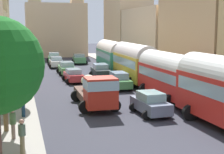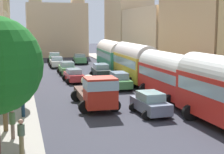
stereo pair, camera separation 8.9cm
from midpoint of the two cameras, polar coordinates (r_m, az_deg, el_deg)
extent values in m
plane|color=#34343E|center=(37.86, -4.31, -0.58)|extent=(154.00, 154.00, 0.00)
cube|color=gray|center=(37.21, -15.35, -0.92)|extent=(2.50, 70.00, 0.14)
cube|color=#A39691|center=(39.82, 5.99, -0.05)|extent=(2.50, 70.00, 0.14)
cube|color=tan|center=(35.96, 15.14, 9.48)|extent=(5.06, 12.00, 13.52)
cube|color=beige|center=(48.28, 6.38, 6.38)|extent=(4.35, 14.13, 8.42)
cube|color=#D8B78C|center=(60.83, 2.44, 9.30)|extent=(5.66, 10.97, 13.61)
cube|color=beige|center=(69.10, -9.40, 7.70)|extent=(11.47, 7.64, 10.21)
cube|color=#CEB990|center=(66.91, -12.76, 9.77)|extent=(2.32, 2.32, 15.32)
cube|color=#D8B78E|center=(67.74, -5.85, 9.91)|extent=(2.32, 2.32, 15.32)
cylinder|color=black|center=(22.49, 12.72, -5.80)|extent=(1.00, 0.35, 1.00)
cylinder|color=black|center=(23.71, 17.60, -5.26)|extent=(1.00, 0.35, 1.00)
cube|color=red|center=(28.09, 9.40, -0.53)|extent=(2.46, 8.34, 2.23)
cylinder|color=silver|center=(27.94, 9.46, 1.72)|extent=(2.41, 8.17, 2.26)
cube|color=#99B7C6|center=(28.02, 9.43, 0.45)|extent=(2.49, 7.68, 0.71)
cylinder|color=black|center=(30.17, 5.37, -1.98)|extent=(1.00, 0.35, 1.00)
cylinder|color=black|center=(31.03, 9.14, -1.76)|extent=(1.00, 0.35, 1.00)
cylinder|color=black|center=(25.55, 9.60, -3.98)|extent=(1.00, 0.35, 1.00)
cylinder|color=black|center=(26.56, 13.87, -3.64)|extent=(1.00, 0.35, 1.00)
cube|color=yellow|center=(36.38, 3.54, 1.80)|extent=(2.57, 9.40, 2.46)
cylinder|color=silver|center=(36.25, 3.56, 3.74)|extent=(2.52, 9.22, 2.33)
cube|color=#99B7C6|center=(36.32, 3.55, 2.65)|extent=(2.60, 8.66, 0.79)
cylinder|color=black|center=(38.99, 0.66, 0.45)|extent=(1.00, 0.35, 1.00)
cylinder|color=black|center=(39.62, 3.83, 0.56)|extent=(1.00, 0.35, 1.00)
cylinder|color=black|center=(33.48, 3.16, -0.91)|extent=(1.00, 0.35, 1.00)
cylinder|color=black|center=(34.20, 6.79, -0.75)|extent=(1.00, 0.35, 1.00)
cube|color=#37906D|center=(44.96, -0.12, 3.04)|extent=(2.85, 9.83, 2.35)
cylinder|color=silver|center=(44.86, -0.13, 4.53)|extent=(2.79, 9.63, 2.37)
cube|color=#99B7C6|center=(44.91, -0.13, 3.69)|extent=(2.86, 9.05, 0.75)
cylinder|color=black|center=(47.80, -2.25, 1.94)|extent=(1.00, 0.35, 1.00)
cylinder|color=black|center=(48.26, 0.44, 2.01)|extent=(1.00, 0.35, 1.00)
cylinder|color=black|center=(41.92, -0.77, 1.02)|extent=(1.00, 0.35, 1.00)
cylinder|color=black|center=(42.44, 2.26, 1.11)|extent=(1.00, 0.35, 1.00)
cube|color=red|center=(23.40, -2.03, -2.57)|extent=(2.11, 1.88, 2.06)
cube|color=#99B7C6|center=(23.30, -2.04, -1.18)|extent=(2.15, 1.96, 0.66)
cube|color=brown|center=(26.72, -3.55, -2.84)|extent=(2.14, 4.77, 0.55)
ellipsoid|color=beige|center=(27.34, -2.83, -1.37)|extent=(0.80, 0.63, 0.58)
ellipsoid|color=beige|center=(25.81, -4.06, -1.97)|extent=(0.94, 1.05, 0.58)
ellipsoid|color=beige|center=(26.67, -4.31, -1.69)|extent=(0.79, 0.94, 0.53)
ellipsoid|color=silver|center=(25.09, -3.65, -1.43)|extent=(0.75, 0.58, 0.55)
ellipsoid|color=beige|center=(26.98, -4.67, -0.61)|extent=(0.68, 0.82, 0.59)
ellipsoid|color=beige|center=(27.83, -3.88, -0.46)|extent=(1.10, 1.13, 0.54)
ellipsoid|color=beige|center=(27.10, -3.99, -0.13)|extent=(1.13, 1.11, 0.48)
cylinder|color=black|center=(24.07, 0.30, -4.76)|extent=(0.90, 0.32, 0.90)
cylinder|color=black|center=(23.64, -4.62, -5.04)|extent=(0.90, 0.32, 0.90)
cylinder|color=black|center=(27.84, -1.78, -2.94)|extent=(0.90, 0.31, 0.90)
cylinder|color=black|center=(27.46, -6.04, -3.14)|extent=(0.90, 0.31, 0.90)
cube|color=#BB2E30|center=(36.78, -6.51, 0.08)|extent=(1.71, 4.03, 0.68)
cube|color=#93B2C6|center=(36.70, -6.52, 0.99)|extent=(1.45, 2.12, 0.50)
cylinder|color=black|center=(35.79, -4.91, -0.63)|extent=(0.60, 0.21, 0.60)
cylinder|color=black|center=(35.50, -7.35, -0.75)|extent=(0.60, 0.21, 0.60)
cylinder|color=black|center=(38.17, -5.72, -0.07)|extent=(0.60, 0.21, 0.60)
cylinder|color=black|center=(37.89, -8.01, -0.18)|extent=(0.60, 0.21, 0.60)
cube|color=#549A52|center=(42.74, -7.60, 1.28)|extent=(1.75, 4.29, 0.74)
cube|color=#94B3C3|center=(42.66, -7.62, 2.16)|extent=(1.54, 2.23, 0.59)
cylinder|color=black|center=(41.60, -6.18, 0.63)|extent=(0.60, 0.21, 0.60)
cylinder|color=black|center=(41.38, -8.55, 0.54)|extent=(0.60, 0.21, 0.60)
cylinder|color=black|center=(44.20, -6.70, 1.09)|extent=(0.60, 0.21, 0.60)
cylinder|color=black|center=(43.99, -8.93, 1.01)|extent=(0.60, 0.21, 0.60)
cube|color=silver|center=(50.28, -9.33, 2.33)|extent=(1.75, 4.19, 0.76)
cube|color=#9DB2C4|center=(50.21, -9.35, 3.06)|extent=(1.53, 2.19, 0.51)
cylinder|color=black|center=(49.12, -8.19, 1.80)|extent=(0.60, 0.21, 0.60)
cylinder|color=black|center=(48.96, -10.18, 1.74)|extent=(0.60, 0.21, 0.60)
cylinder|color=black|center=(51.68, -8.51, 2.13)|extent=(0.60, 0.21, 0.60)
cylinder|color=black|center=(51.53, -10.40, 2.06)|extent=(0.60, 0.21, 0.60)
cube|color=#47994C|center=(56.87, -9.68, 3.05)|extent=(2.09, 4.17, 0.79)
cube|color=#9CB3C2|center=(56.81, -9.70, 3.74)|extent=(1.73, 2.22, 0.58)
cylinder|color=black|center=(55.68, -8.72, 2.58)|extent=(0.60, 0.21, 0.60)
cylinder|color=black|center=(55.65, -10.57, 2.53)|extent=(0.60, 0.21, 0.60)
cylinder|color=black|center=(58.18, -8.82, 2.83)|extent=(0.60, 0.21, 0.60)
cylinder|color=black|center=(58.15, -10.58, 2.78)|extent=(0.60, 0.21, 0.60)
cube|color=slate|center=(23.42, 6.31, -4.71)|extent=(1.79, 3.76, 0.74)
cube|color=#92BCBA|center=(23.28, 6.34, -3.17)|extent=(1.50, 1.99, 0.55)
cylinder|color=black|center=(24.21, 3.47, -5.07)|extent=(0.60, 0.21, 0.60)
cylinder|color=black|center=(24.83, 6.87, -4.77)|extent=(0.60, 0.21, 0.60)
cylinder|color=black|center=(22.18, 5.66, -6.37)|extent=(0.60, 0.21, 0.60)
cylinder|color=black|center=(22.85, 9.31, -5.99)|extent=(0.60, 0.21, 0.60)
cube|color=#4E9651|center=(32.91, 1.08, -0.84)|extent=(1.58, 4.30, 0.71)
cube|color=#98AECC|center=(32.81, 1.09, 0.29)|extent=(1.37, 2.24, 0.60)
cylinder|color=black|center=(34.04, -0.74, -1.08)|extent=(0.60, 0.21, 0.60)
cylinder|color=black|center=(34.42, 1.72, -0.98)|extent=(0.60, 0.21, 0.60)
cylinder|color=black|center=(31.51, 0.39, -1.86)|extent=(0.60, 0.21, 0.60)
cylinder|color=black|center=(31.92, 3.02, -1.74)|extent=(0.60, 0.21, 0.60)
cube|color=#222B2A|center=(39.72, -1.99, 0.83)|extent=(1.91, 4.39, 0.79)
cube|color=#98AFC5|center=(39.63, -2.00, 1.80)|extent=(1.60, 2.31, 0.56)
cylinder|color=black|center=(40.93, -3.48, 0.54)|extent=(0.60, 0.21, 0.60)
cylinder|color=black|center=(41.22, -1.16, 0.61)|extent=(0.60, 0.21, 0.60)
cylinder|color=black|center=(38.32, -2.88, -0.01)|extent=(0.60, 0.21, 0.60)
cylinder|color=black|center=(38.63, -0.41, 0.07)|extent=(0.60, 0.21, 0.60)
cube|color=#54955B|center=(54.60, -5.53, 2.92)|extent=(2.01, 3.96, 0.81)
cube|color=#A4B2C4|center=(54.54, -5.54, 3.59)|extent=(1.68, 2.10, 0.48)
cylinder|color=black|center=(55.74, -6.55, 2.63)|extent=(0.60, 0.21, 0.60)
cylinder|color=black|center=(55.91, -4.75, 2.67)|extent=(0.60, 0.21, 0.60)
cylinder|color=black|center=(53.37, -6.33, 2.37)|extent=(0.60, 0.21, 0.60)
cylinder|color=black|center=(53.55, -4.45, 2.42)|extent=(0.60, 0.21, 0.60)
cylinder|color=#454337|center=(38.23, -16.37, -0.71)|extent=(0.20, 0.20, 0.14)
cylinder|color=#454337|center=(38.16, -16.40, -0.02)|extent=(0.31, 0.31, 0.80)
cylinder|color=#365082|center=(38.07, -16.44, 0.97)|extent=(0.48, 0.48, 0.53)
sphere|color=tan|center=(38.02, -16.47, 1.54)|extent=(0.23, 0.23, 0.23)
cylinder|color=#7E665A|center=(18.91, -16.17, -10.05)|extent=(0.17, 0.17, 0.14)
cylinder|color=#7E665A|center=(18.77, -16.23, -8.70)|extent=(0.22, 0.22, 0.79)
cylinder|color=#4C6D41|center=(18.58, -16.32, -6.64)|extent=(0.35, 0.35, 0.60)
sphere|color=tan|center=(18.48, -16.37, -5.42)|extent=(0.21, 0.21, 0.21)
cylinder|color=#173146|center=(23.11, -14.59, -6.58)|extent=(0.20, 0.20, 0.14)
cylinder|color=#173146|center=(22.98, -14.64, -5.33)|extent=(0.25, 0.25, 0.90)
cylinder|color=#556657|center=(22.82, -14.71, -3.59)|extent=(0.38, 0.38, 0.53)
sphere|color=tan|center=(22.75, -14.74, -2.66)|extent=(0.22, 0.22, 0.22)
cylinder|color=#7D7250|center=(16.45, -14.83, -10.90)|extent=(0.26, 0.26, 0.91)
cylinder|color=#4D6351|center=(16.23, -14.93, -8.50)|extent=(0.40, 0.40, 0.53)
sphere|color=tan|center=(16.12, -14.98, -7.21)|extent=(0.23, 0.23, 0.23)
cylinder|color=brown|center=(19.96, -17.48, -4.48)|extent=(0.26, 0.26, 3.26)
sphere|color=#357D2F|center=(19.54, -17.84, 3.50)|extent=(3.07, 3.07, 3.07)
cylinder|color=brown|center=(27.40, -16.85, -1.36)|extent=(0.28, 0.28, 2.90)
sphere|color=#1D5E21|center=(27.07, -17.12, 4.78)|extent=(3.97, 3.97, 3.97)
camera|label=1|loc=(0.04, -90.09, -0.01)|focal=54.94mm
camera|label=2|loc=(0.04, 89.91, 0.01)|focal=54.94mm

